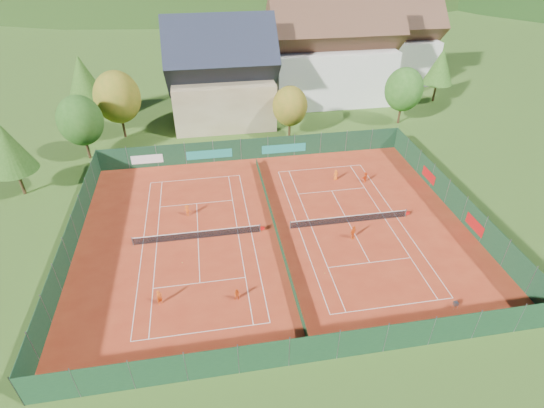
{
  "coord_description": "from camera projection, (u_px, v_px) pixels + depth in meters",
  "views": [
    {
      "loc": [
        -6.2,
        -34.44,
        27.36
      ],
      "look_at": [
        0.0,
        2.0,
        2.0
      ],
      "focal_mm": 28.0,
      "sensor_mm": 36.0,
      "label": 1
    }
  ],
  "objects": [
    {
      "name": "tennis_net_left",
      "position": [
        199.0,
        234.0,
        42.96
      ],
      "size": [
        13.3,
        0.1,
        1.02
      ],
      "color": "#59595B",
      "rests_on": "ground"
    },
    {
      "name": "player_right_far_a",
      "position": [
        336.0,
        175.0,
        52.39
      ],
      "size": [
        0.72,
        0.52,
        1.36
      ],
      "primitive_type": "imported",
      "rotation": [
        0.0,
        0.0,
        3.28
      ],
      "color": "orange",
      "rests_on": "ground"
    },
    {
      "name": "player_left_mid",
      "position": [
        237.0,
        295.0,
        36.0
      ],
      "size": [
        0.65,
        0.53,
        1.24
      ],
      "primitive_type": "imported",
      "rotation": [
        0.0,
        0.0,
        -0.11
      ],
      "color": "#D94A13",
      "rests_on": "ground"
    },
    {
      "name": "player_right_near",
      "position": [
        353.0,
        232.0,
        42.82
      ],
      "size": [
        0.96,
        0.84,
        1.56
      ],
      "primitive_type": "imported",
      "rotation": [
        0.0,
        0.0,
        0.63
      ],
      "color": "#FA6016",
      "rests_on": "ground"
    },
    {
      "name": "chalet",
      "position": [
        222.0,
        79.0,
        64.55
      ],
      "size": [
        16.2,
        12.0,
        16.0
      ],
      "color": "#C1B188",
      "rests_on": "ground"
    },
    {
      "name": "tree_west_side",
      "position": [
        7.0,
        147.0,
        46.78
      ],
      "size": [
        5.04,
        5.04,
        9.0
      ],
      "color": "#49311A",
      "rests_on": "ground"
    },
    {
      "name": "tree_west_front",
      "position": [
        80.0,
        121.0,
        54.49
      ],
      "size": [
        5.72,
        5.72,
        8.69
      ],
      "color": "#412C17",
      "rests_on": "ground"
    },
    {
      "name": "fence_east",
      "position": [
        455.0,
        200.0,
        46.3
      ],
      "size": [
        0.09,
        32.0,
        3.0
      ],
      "color": "#143920",
      "rests_on": "ground"
    },
    {
      "name": "hotel_block_a",
      "position": [
        331.0,
        57.0,
        71.63
      ],
      "size": [
        21.6,
        11.0,
        17.25
      ],
      "color": "silver",
      "rests_on": "ground"
    },
    {
      "name": "player_right_far_b",
      "position": [
        365.0,
        177.0,
        51.94
      ],
      "size": [
        1.24,
        1.15,
        1.38
      ],
      "primitive_type": "imported",
      "rotation": [
        0.0,
        0.0,
        3.85
      ],
      "color": "#F24C15",
      "rests_on": "ground"
    },
    {
      "name": "fence_west",
      "position": [
        71.0,
        240.0,
        40.71
      ],
      "size": [
        0.04,
        32.0,
        3.0
      ],
      "color": "#163D23",
      "rests_on": "ground"
    },
    {
      "name": "ground",
      "position": [
        275.0,
        231.0,
        44.34
      ],
      "size": [
        600.0,
        600.0,
        0.0
      ],
      "primitive_type": "plane",
      "color": "#30531A",
      "rests_on": "ground"
    },
    {
      "name": "tree_center",
      "position": [
        290.0,
        106.0,
        60.37
      ],
      "size": [
        5.01,
        5.01,
        7.6
      ],
      "color": "#402B17",
      "rests_on": "ground"
    },
    {
      "name": "tennis_net_right",
      "position": [
        350.0,
        219.0,
        45.17
      ],
      "size": [
        13.3,
        0.1,
        1.02
      ],
      "color": "#59595B",
      "rests_on": "ground"
    },
    {
      "name": "tree_east_front",
      "position": [
        404.0,
        90.0,
        64.11
      ],
      "size": [
        5.72,
        5.72,
        8.69
      ],
      "color": "#462D19",
      "rests_on": "ground"
    },
    {
      "name": "tree_west_back",
      "position": [
        83.0,
        77.0,
        64.84
      ],
      "size": [
        5.6,
        5.6,
        10.0
      ],
      "color": "#473219",
      "rests_on": "ground"
    },
    {
      "name": "loose_ball_2",
      "position": [
        293.0,
        218.0,
        46.03
      ],
      "size": [
        0.07,
        0.07,
        0.07
      ],
      "primitive_type": "sphere",
      "color": "#CCD833",
      "rests_on": "ground"
    },
    {
      "name": "loose_ball_1",
      "position": [
        325.0,
        273.0,
        39.01
      ],
      "size": [
        0.07,
        0.07,
        0.07
      ],
      "primitive_type": "sphere",
      "color": "#CCD833",
      "rests_on": "ground"
    },
    {
      "name": "player_left_far",
      "position": [
        187.0,
        210.0,
        46.12
      ],
      "size": [
        1.03,
        0.82,
        1.4
      ],
      "primitive_type": "imported",
      "rotation": [
        0.0,
        0.0,
        2.76
      ],
      "color": "#D04D12",
      "rests_on": "ground"
    },
    {
      "name": "player_left_near",
      "position": [
        159.0,
        298.0,
        35.56
      ],
      "size": [
        0.65,
        0.64,
        1.51
      ],
      "primitive_type": "imported",
      "rotation": [
        0.0,
        0.0,
        0.73
      ],
      "color": "#E05613",
      "rests_on": "ground"
    },
    {
      "name": "tree_west_mid",
      "position": [
        117.0,
        97.0,
        59.54
      ],
      "size": [
        6.44,
        6.44,
        9.78
      ],
      "color": "#462D19",
      "rests_on": "ground"
    },
    {
      "name": "court_markings_left",
      "position": [
        198.0,
        238.0,
        43.21
      ],
      "size": [
        11.03,
        23.83,
        0.0
      ],
      "color": "white",
      "rests_on": "ground"
    },
    {
      "name": "hotel_block_b",
      "position": [
        390.0,
        46.0,
        80.5
      ],
      "size": [
        17.28,
        10.0,
        15.5
      ],
      "color": "silver",
      "rests_on": "ground"
    },
    {
      "name": "fence_south",
      "position": [
        314.0,
        349.0,
        30.47
      ],
      "size": [
        40.0,
        0.04,
        3.0
      ],
      "color": "#14381E",
      "rests_on": "ground"
    },
    {
      "name": "tree_east_back",
      "position": [
        378.0,
        52.0,
        76.63
      ],
      "size": [
        7.15,
        7.15,
        10.86
      ],
      "color": "#4B2E1B",
      "rests_on": "ground"
    },
    {
      "name": "clay_pad",
      "position": [
        275.0,
        230.0,
        44.32
      ],
      "size": [
        40.0,
        32.0,
        0.01
      ],
      "primitive_type": "cube",
      "color": "#A73118",
      "rests_on": "ground"
    },
    {
      "name": "court_markings_right",
      "position": [
        349.0,
        223.0,
        45.43
      ],
      "size": [
        11.03,
        23.83,
        0.0
      ],
      "color": "white",
      "rests_on": "ground"
    },
    {
      "name": "fence_north",
      "position": [
        251.0,
        149.0,
        56.44
      ],
      "size": [
        40.0,
        0.1,
        3.0
      ],
      "color": "#13351F",
      "rests_on": "ground"
    },
    {
      "name": "tree_east_mid",
      "position": [
        440.0,
        66.0,
        71.61
      ],
      "size": [
        5.04,
        5.04,
        9.0
      ],
      "color": "#4C341B",
      "rests_on": "ground"
    },
    {
      "name": "court_divider",
      "position": [
        275.0,
        227.0,
        44.04
      ],
      "size": [
        0.03,
        28.8,
        1.0
      ],
      "color": "#12321A",
      "rests_on": "ground"
    },
    {
      "name": "ball_hopper",
      "position": [
        456.0,
        304.0,
        35.28
      ],
      "size": [
        0.34,
        0.34,
        0.8
      ],
      "color": "slate",
      "rests_on": "ground"
    },
    {
      "name": "loose_ball_0",
      "position": [
        182.0,
        263.0,
        40.17
      ],
      "size": [
        0.07,
        0.07,
        0.07
      ],
      "primitive_type": "sphere",
      "color": "#CCD833",
      "rests_on": "ground"
    },
    {
      "name": "mountain_backdrop",
      "position": [
        255.0,
        46.0,
        260.5
      ],
      "size": [
        820.0,
        530.0,
        242.0
      ],
      "color": "black",
      "rests_on": "ground"
    }
  ]
}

